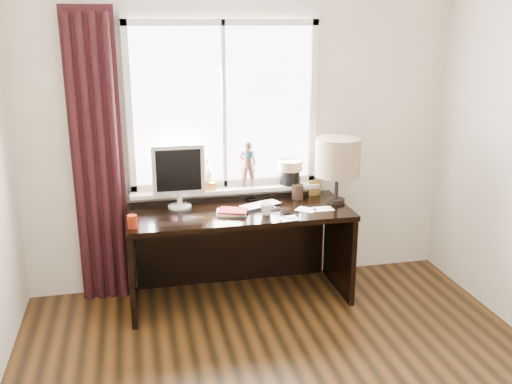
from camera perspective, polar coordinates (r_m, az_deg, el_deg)
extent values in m
cube|color=beige|center=(4.60, -1.41, 6.27)|extent=(3.50, 0.00, 2.60)
imported|color=silver|center=(4.42, 0.48, -1.34)|extent=(0.37, 0.31, 0.03)
imported|color=white|center=(4.24, 1.02, -1.67)|extent=(0.13, 0.13, 0.09)
cylinder|color=maroon|center=(4.07, -12.26, -2.90)|extent=(0.07, 0.07, 0.09)
cube|color=white|center=(4.52, -3.28, 8.65)|extent=(1.40, 0.02, 1.30)
cube|color=silver|center=(4.63, -3.10, 0.93)|extent=(1.50, 0.05, 0.05)
cube|color=silver|center=(4.45, -3.36, 16.59)|extent=(1.50, 0.05, 0.05)
cube|color=silver|center=(4.44, -12.59, 8.12)|extent=(0.05, 0.05, 1.40)
cube|color=silver|center=(4.67, 5.69, 8.85)|extent=(0.05, 0.05, 1.40)
cube|color=silver|center=(4.50, -3.23, 8.60)|extent=(0.03, 0.05, 1.30)
cube|color=silver|center=(4.59, -2.99, 0.28)|extent=(1.52, 0.18, 0.03)
cylinder|color=maroon|center=(4.47, -9.30, 1.36)|extent=(0.13, 0.13, 0.23)
cube|color=gold|center=(4.56, -5.07, 0.69)|extent=(0.15, 0.12, 0.06)
sphere|color=beige|center=(4.53, -5.11, 1.84)|extent=(0.13, 0.13, 0.13)
sphere|color=beige|center=(4.51, -5.14, 3.07)|extent=(0.07, 0.07, 0.07)
imported|color=brown|center=(4.57, -0.76, 2.84)|extent=(0.15, 0.11, 0.38)
cylinder|color=#1E4C51|center=(4.54, -0.74, 3.82)|extent=(0.10, 0.10, 0.05)
cylinder|color=black|center=(4.67, 3.41, 1.50)|extent=(0.16, 0.16, 0.12)
cylinder|color=#8C6B4C|center=(4.64, 3.43, 2.69)|extent=(0.20, 0.20, 0.08)
cube|color=black|center=(4.48, -15.54, 3.09)|extent=(0.38, 0.05, 2.25)
cylinder|color=black|center=(4.46, -17.33, 2.56)|extent=(0.06, 0.06, 2.20)
cylinder|color=black|center=(4.46, -16.18, 2.63)|extent=(0.06, 0.06, 2.20)
cylinder|color=black|center=(4.45, -15.02, 2.71)|extent=(0.06, 0.06, 2.20)
cylinder|color=black|center=(4.45, -13.86, 2.78)|extent=(0.06, 0.06, 2.20)
cube|color=black|center=(4.37, -1.71, -2.02)|extent=(1.70, 0.70, 0.04)
cube|color=black|center=(4.44, -12.33, -7.30)|extent=(0.04, 0.64, 0.71)
cube|color=black|center=(4.72, 8.33, -5.61)|extent=(0.04, 0.64, 0.71)
cube|color=black|center=(4.81, -2.42, -4.99)|extent=(1.60, 0.03, 0.71)
cylinder|color=beige|center=(4.46, -7.63, -1.42)|extent=(0.18, 0.18, 0.01)
cylinder|color=beige|center=(4.44, -7.66, -0.72)|extent=(0.04, 0.04, 0.10)
cube|color=beige|center=(4.37, -7.77, 2.22)|extent=(0.40, 0.04, 0.38)
cube|color=black|center=(4.35, -7.75, 2.14)|extent=(0.34, 0.01, 0.32)
cube|color=beige|center=(4.28, -2.47, -2.05)|extent=(0.24, 0.20, 0.02)
cube|color=maroon|center=(4.26, -2.32, -1.88)|extent=(0.25, 0.21, 0.01)
cylinder|color=black|center=(4.62, 4.18, 0.04)|extent=(0.09, 0.09, 0.12)
cylinder|color=black|center=(4.61, 3.98, 0.66)|extent=(0.01, 0.01, 0.22)
cylinder|color=black|center=(4.61, 4.36, 0.44)|extent=(0.01, 0.01, 0.19)
cylinder|color=black|center=(4.62, 4.14, 0.86)|extent=(0.01, 0.01, 0.25)
cylinder|color=black|center=(4.63, 4.36, 0.39)|extent=(0.01, 0.01, 0.17)
cube|color=gold|center=(4.72, 5.90, 0.42)|extent=(0.10, 0.02, 0.13)
cube|color=#996633|center=(4.71, 5.95, 0.38)|extent=(0.08, 0.01, 0.10)
cylinder|color=black|center=(4.58, 8.00, -0.85)|extent=(0.14, 0.14, 0.03)
cylinder|color=black|center=(4.54, 8.06, 0.65)|extent=(0.03, 0.03, 0.22)
cylinder|color=tan|center=(4.48, 8.18, 3.48)|extent=(0.35, 0.35, 0.30)
cube|color=white|center=(4.40, 6.72, -1.69)|extent=(0.15, 0.11, 0.00)
cube|color=white|center=(4.38, 5.04, -1.76)|extent=(0.19, 0.18, 0.00)
cube|color=white|center=(4.17, 3.32, -2.65)|extent=(0.17, 0.14, 0.00)
torus|color=black|center=(4.22, 3.49, -2.40)|extent=(0.18, 0.18, 0.01)
torus|color=black|center=(4.38, 1.70, -1.65)|extent=(0.15, 0.15, 0.01)
torus|color=black|center=(4.61, -0.56, -0.70)|extent=(0.14, 0.14, 0.01)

